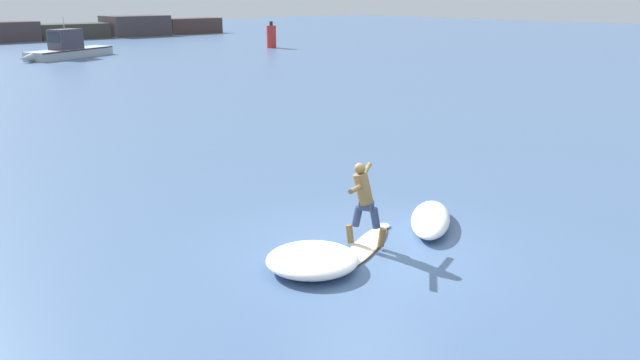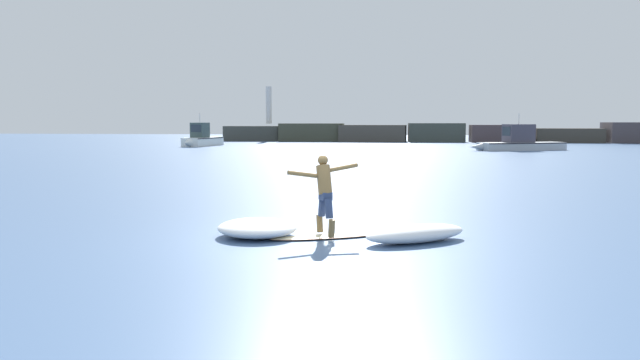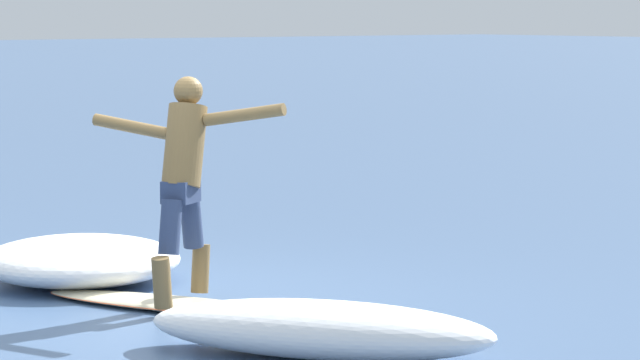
{
  "view_description": "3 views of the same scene",
  "coord_description": "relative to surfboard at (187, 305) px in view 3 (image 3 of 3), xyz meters",
  "views": [
    {
      "loc": [
        -7.92,
        -7.46,
        4.67
      ],
      "look_at": [
        -0.09,
        1.2,
        1.18
      ],
      "focal_mm": 35.0,
      "sensor_mm": 36.0,
      "label": 1
    },
    {
      "loc": [
        2.01,
        -12.1,
        2.34
      ],
      "look_at": [
        -0.19,
        1.69,
        1.03
      ],
      "focal_mm": 35.0,
      "sensor_mm": 36.0,
      "label": 2
    },
    {
      "loc": [
        9.23,
        -5.66,
        2.13
      ],
      "look_at": [
        0.59,
        1.1,
        0.91
      ],
      "focal_mm": 85.0,
      "sensor_mm": 36.0,
      "label": 3
    }
  ],
  "objects": [
    {
      "name": "ground_plane",
      "position": [
        -0.2,
        -0.19,
        -0.03
      ],
      "size": [
        200.0,
        200.0,
        0.0
      ],
      "primitive_type": "plane",
      "color": "#45628B"
    },
    {
      "name": "surfboard",
      "position": [
        0.0,
        0.0,
        0.0
      ],
      "size": [
        2.41,
        1.44,
        0.2
      ],
      "color": "beige",
      "rests_on": "ground"
    },
    {
      "name": "surfer",
      "position": [
        -0.07,
        0.03,
        0.97
      ],
      "size": [
        1.34,
        0.91,
        1.61
      ],
      "color": "brown",
      "rests_on": "surfboard"
    },
    {
      "name": "wave_foam_at_tail",
      "position": [
        -1.44,
        -0.07,
        0.15
      ],
      "size": [
        2.22,
        2.2,
        0.36
      ],
      "color": "white",
      "rests_on": "ground"
    },
    {
      "name": "wave_foam_at_nose",
      "position": [
        1.76,
        -0.16,
        0.14
      ],
      "size": [
        2.26,
        1.94,
        0.35
      ],
      "color": "white",
      "rests_on": "ground"
    }
  ]
}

